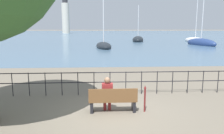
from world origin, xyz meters
TOP-DOWN VIEW (x-y plane):
  - ground_plane at (0.00, 0.00)m, footprint 1000.00×1000.00m
  - harbor_water at (0.00, 159.13)m, footprint 600.00×300.00m
  - park_bench at (0.00, -0.06)m, footprint 1.71×0.45m
  - seated_person_left at (-0.20, 0.01)m, footprint 0.38×0.35m
  - promenade_railing at (-0.00, 2.06)m, footprint 15.80×0.04m
  - closed_umbrella at (1.14, -0.08)m, footprint 0.09×0.09m
  - sailboat_1 at (0.19, 26.29)m, footprint 2.87×6.79m
  - sailboat_2 at (8.46, 42.77)m, footprint 3.67×6.97m
  - sailboat_3 at (20.87, 40.23)m, footprint 2.90×8.97m
  - sailboat_4 at (17.74, 30.80)m, footprint 3.63×7.52m
  - harbor_lighthouse at (-21.08, 131.36)m, footprint 4.58×4.58m

SIDE VIEW (x-z plane):
  - ground_plane at x=0.00m, z-range 0.00..0.00m
  - harbor_water at x=0.00m, z-range 0.00..0.01m
  - sailboat_1 at x=0.19m, z-range -4.52..5.13m
  - sailboat_3 at x=20.87m, z-range -4.54..5.18m
  - sailboat_2 at x=8.46m, z-range -3.97..4.72m
  - sailboat_4 at x=17.74m, z-range -5.15..5.94m
  - park_bench at x=0.00m, z-range -0.02..0.88m
  - closed_umbrella at x=1.14m, z-range 0.06..1.03m
  - promenade_railing at x=0.00m, z-range 0.17..1.22m
  - seated_person_left at x=-0.20m, z-range 0.06..1.33m
  - harbor_lighthouse at x=-21.08m, z-range -0.78..21.43m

